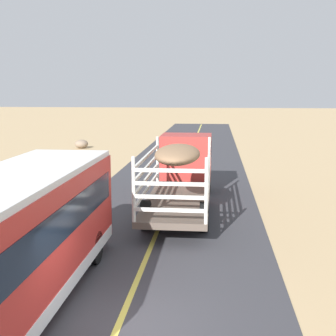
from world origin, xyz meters
TOP-DOWN VIEW (x-y plane):
  - ground_plane at (0.00, 0.00)m, footprint 240.00×240.00m
  - road_surface at (0.00, 0.00)m, footprint 8.00×120.00m
  - road_centre_line at (0.00, 0.00)m, footprint 0.16×117.60m
  - livestock_truck at (0.62, 11.66)m, footprint 2.53×9.70m
  - bus at (-2.58, 0.33)m, footprint 2.54×10.00m
  - boulder_near_shoulder at (-9.70, 30.23)m, footprint 1.14×1.23m

SIDE VIEW (x-z plane):
  - ground_plane at x=0.00m, z-range 0.00..0.00m
  - road_surface at x=0.00m, z-range 0.00..0.02m
  - road_centre_line at x=0.00m, z-range 0.02..0.02m
  - boulder_near_shoulder at x=-9.70m, z-range 0.00..0.77m
  - bus at x=-2.58m, z-range 0.14..3.35m
  - livestock_truck at x=0.62m, z-range 0.28..3.30m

